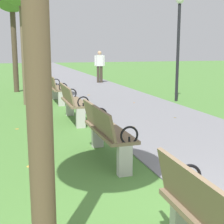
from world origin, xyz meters
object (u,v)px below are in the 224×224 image
object	(u,v)px
park_bench_2	(106,131)
park_bench_4	(56,88)
park_bench_3	(72,102)
pedestrian_walking	(100,65)
lamp_post	(179,32)

from	to	relation	value
park_bench_2	park_bench_4	world-z (taller)	same
park_bench_3	park_bench_2	bearing A→B (deg)	-90.00
park_bench_2	park_bench_3	size ratio (longest dim) A/B	1.00
pedestrian_walking	park_bench_3	bearing A→B (deg)	-108.85
park_bench_3	lamp_post	world-z (taller)	lamp_post
park_bench_2	lamp_post	world-z (taller)	lamp_post
lamp_post	park_bench_3	bearing A→B (deg)	-151.28
park_bench_2	park_bench_3	bearing A→B (deg)	90.00
lamp_post	park_bench_4	bearing A→B (deg)	167.58
park_bench_3	lamp_post	xyz separation A→B (m)	(3.97, 2.18, 1.82)
lamp_post	pedestrian_walking	bearing A→B (deg)	98.39
lamp_post	park_bench_2	bearing A→B (deg)	-127.27
park_bench_2	park_bench_4	distance (m)	6.09
pedestrian_walking	park_bench_4	bearing A→B (deg)	-117.62
park_bench_2	pedestrian_walking	world-z (taller)	pedestrian_walking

